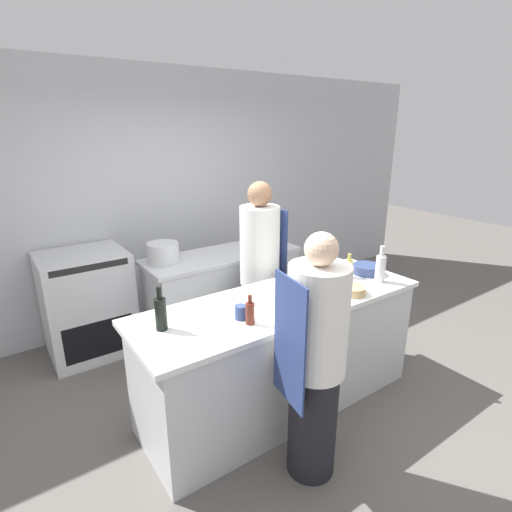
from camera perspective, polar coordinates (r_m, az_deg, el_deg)
name	(u,v)px	position (r m, az deg, el deg)	size (l,w,h in m)	color
ground_plane	(280,401)	(3.54, 3.46, -20.00)	(16.00, 16.00, 0.00)	#605B56
wall_back	(167,198)	(4.70, -12.66, 8.10)	(8.00, 0.06, 2.80)	silver
prep_counter	(281,352)	(3.27, 3.62, -13.56)	(2.33, 0.78, 0.93)	silver
pass_counter	(223,295)	(4.29, -4.70, -5.53)	(1.63, 0.60, 0.93)	silver
oven_range	(88,304)	(4.29, -22.93, -6.28)	(0.79, 0.70, 1.03)	silver
chef_at_prep_near	(315,362)	(2.54, 8.42, -14.78)	(0.40, 0.39, 1.63)	black
chef_at_stove	(260,275)	(3.69, 0.56, -2.75)	(0.41, 0.39, 1.73)	black
bottle_olive_oil	(349,268)	(3.53, 13.10, -1.70)	(0.07, 0.07, 0.21)	#B2A84C
bottle_vinegar	(308,273)	(3.38, 7.38, -2.41)	(0.06, 0.06, 0.19)	#2D5175
bottle_wine	(250,312)	(2.65, -0.86, -8.07)	(0.06, 0.06, 0.21)	#5B2319
bottle_cooking_oil	(381,268)	(3.49, 17.37, -1.61)	(0.08, 0.08, 0.31)	silver
bottle_sauce	(161,313)	(2.64, -13.45, -7.88)	(0.08, 0.08, 0.30)	black
bowl_mixing_large	(367,269)	(3.68, 15.58, -1.83)	(0.25, 0.25, 0.08)	navy
bowl_prep_small	(352,290)	(3.22, 13.55, -4.72)	(0.21, 0.21, 0.06)	tan
bowl_ceramic_blue	(310,297)	(3.03, 7.72, -5.80)	(0.19, 0.19, 0.06)	tan
cup	(241,312)	(2.73, -2.22, -8.02)	(0.08, 0.08, 0.10)	#33477F
cutting_board	(257,298)	(3.05, 0.09, -5.98)	(0.42, 0.21, 0.01)	white
stockpot	(163,253)	(3.89, -13.12, 0.40)	(0.30, 0.30, 0.20)	silver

